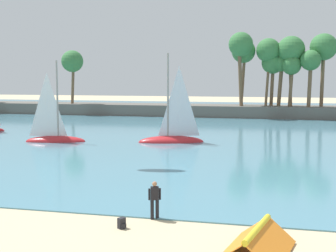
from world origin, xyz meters
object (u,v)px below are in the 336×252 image
at_px(folded_kite, 257,237).
at_px(person_at_waterline, 155,199).
at_px(sailboat_mid_bay, 173,134).
at_px(backpack_by_trailer, 122,223).
at_px(sailboat_toward_headland, 54,134).

bearing_deg(folded_kite, person_at_waterline, 147.02).
bearing_deg(folded_kite, sailboat_mid_bay, 108.46).
xyz_separation_m(person_at_waterline, sailboat_mid_bay, (-3.89, 21.96, -0.04)).
relative_size(person_at_waterline, backpack_by_trailer, 3.78).
distance_m(folded_kite, backpack_by_trailer, 5.60).
bearing_deg(sailboat_mid_bay, sailboat_toward_headland, -169.09).
bearing_deg(person_at_waterline, sailboat_mid_bay, 100.05).
xyz_separation_m(folded_kite, backpack_by_trailer, (-5.40, 1.43, -0.41)).
distance_m(backpack_by_trailer, sailboat_toward_headland, 25.38).
xyz_separation_m(backpack_by_trailer, sailboat_mid_bay, (-2.88, 23.38, 0.65)).
height_order(folded_kite, person_at_waterline, person_at_waterline).
bearing_deg(person_at_waterline, backpack_by_trailer, -125.60).
bearing_deg(backpack_by_trailer, person_at_waterline, 54.40).
height_order(person_at_waterline, backpack_by_trailer, person_at_waterline).
bearing_deg(backpack_by_trailer, folded_kite, -14.84).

